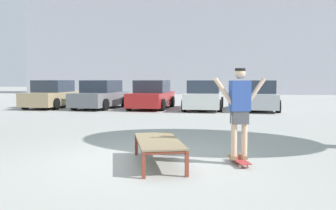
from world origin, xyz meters
TOP-DOWN VIEW (x-y plane):
  - ground_plane at (0.00, 0.00)m, footprint 120.00×120.00m
  - building_facade at (-1.43, 31.80)m, footprint 33.58×4.00m
  - skate_box at (0.32, -0.37)m, footprint 1.24×2.03m
  - skateboard at (1.81, -0.17)m, footprint 0.41×0.82m
  - skater at (1.81, -0.16)m, footprint 0.98×0.38m
  - car_tan at (-7.39, 12.18)m, footprint 2.06×4.27m
  - car_grey at (-4.62, 12.06)m, footprint 2.35×4.40m
  - car_red at (-1.87, 12.17)m, footprint 2.16×4.32m
  - car_white at (0.89, 11.85)m, footprint 2.08×4.28m
  - car_silver at (3.65, 11.88)m, footprint 2.22×4.34m

SIDE VIEW (x-z plane):
  - ground_plane at x=0.00m, z-range 0.00..0.00m
  - skateboard at x=1.81m, z-range 0.03..0.12m
  - skate_box at x=0.32m, z-range 0.18..0.64m
  - car_tan at x=-7.39m, z-range -0.06..1.44m
  - car_grey at x=-4.62m, z-range -0.06..1.44m
  - car_red at x=-1.87m, z-range -0.06..1.44m
  - car_white at x=0.89m, z-range -0.06..1.44m
  - car_silver at x=3.65m, z-range -0.06..1.44m
  - skater at x=1.81m, z-range 0.22..1.92m
  - building_facade at x=-1.43m, z-range 0.00..15.90m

